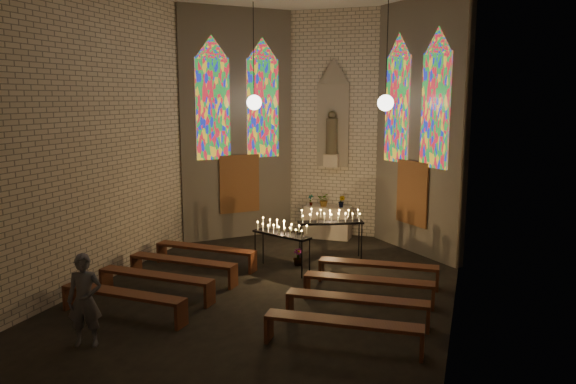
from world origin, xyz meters
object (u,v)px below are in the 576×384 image
(votive_stand_right, at_px, (331,219))
(visitor, at_px, (85,300))
(altar, at_px, (328,222))
(aisle_flower_pot, at_px, (298,257))
(votive_stand_left, at_px, (282,231))

(votive_stand_right, distance_m, visitor, 7.18)
(altar, xyz_separation_m, visitor, (-2.10, -8.86, 0.33))
(aisle_flower_pot, relative_size, votive_stand_left, 0.27)
(votive_stand_left, bearing_deg, aisle_flower_pot, 86.26)
(votive_stand_right, bearing_deg, visitor, -136.72)
(altar, bearing_deg, visitor, -103.34)
(aisle_flower_pot, bearing_deg, votive_stand_left, -114.52)
(visitor, bearing_deg, aisle_flower_pot, 48.53)
(votive_stand_left, bearing_deg, altar, 106.87)
(aisle_flower_pot, distance_m, votive_stand_right, 1.40)
(visitor, bearing_deg, altar, 55.29)
(votive_stand_left, xyz_separation_m, votive_stand_right, (0.90, 1.43, 0.08))
(altar, xyz_separation_m, votive_stand_left, (-0.25, -3.66, 0.53))
(altar, distance_m, aisle_flower_pot, 3.12)
(altar, distance_m, visitor, 9.11)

